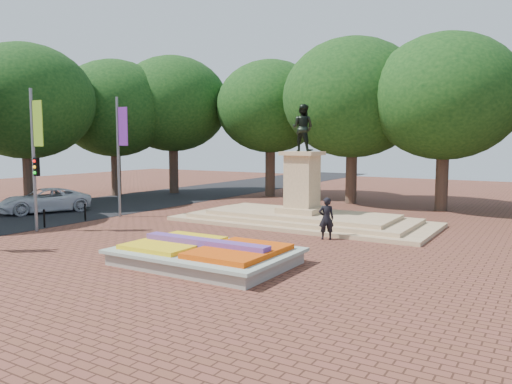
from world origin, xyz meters
TOP-DOWN VIEW (x-y plane):
  - ground at (0.00, 0.00)m, footprint 90.00×90.00m
  - asphalt_street at (-15.00, 5.00)m, footprint 9.00×90.00m
  - flower_bed at (1.03, -2.00)m, footprint 6.30×4.30m
  - monument at (0.00, 8.00)m, footprint 14.00×6.00m
  - tree_row_back at (2.33, 18.00)m, footprint 44.80×8.80m
  - tree_row_street at (-19.50, 4.67)m, footprint 8.40×25.40m
  - banner_poles at (-10.08, -1.31)m, footprint 0.88×11.17m
  - bollard_row at (-10.70, -1.50)m, footprint 0.12×13.12m
  - van at (-15.68, 3.38)m, footprint 4.43×5.98m
  - pedestrian at (2.93, 4.50)m, footprint 0.84×0.78m

SIDE VIEW (x-z plane):
  - ground at x=0.00m, z-range 0.00..0.00m
  - asphalt_street at x=-15.00m, z-range 0.00..0.02m
  - flower_bed at x=1.03m, z-range -0.08..0.83m
  - bollard_row at x=-10.70m, z-range 0.04..1.02m
  - van at x=-15.68m, z-range 0.00..1.51m
  - monument at x=0.00m, z-range -2.32..4.09m
  - pedestrian at x=2.93m, z-range 0.00..1.93m
  - banner_poles at x=-10.08m, z-range 0.38..7.38m
  - tree_row_street at x=-19.50m, z-range 1.40..11.38m
  - tree_row_back at x=2.33m, z-range 1.46..11.89m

